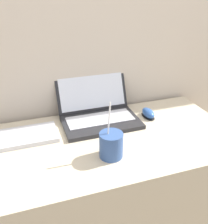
{
  "coord_description": "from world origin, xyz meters",
  "views": [
    {
      "loc": [
        -0.35,
        -0.63,
        1.39
      ],
      "look_at": [
        -0.01,
        0.39,
        0.83
      ],
      "focal_mm": 42.0,
      "sensor_mm": 36.0,
      "label": 1
    }
  ],
  "objects_px": {
    "laptop": "(97,108)",
    "external_keyboard": "(16,138)",
    "drink_cup": "(111,145)",
    "computer_mouse": "(148,113)"
  },
  "relations": [
    {
      "from": "laptop",
      "to": "computer_mouse",
      "type": "distance_m",
      "value": 0.26
    },
    {
      "from": "drink_cup",
      "to": "external_keyboard",
      "type": "height_order",
      "value": "drink_cup"
    },
    {
      "from": "drink_cup",
      "to": "external_keyboard",
      "type": "xyz_separation_m",
      "value": [
        -0.36,
        0.25,
        -0.05
      ]
    },
    {
      "from": "computer_mouse",
      "to": "laptop",
      "type": "bearing_deg",
      "value": 165.07
    },
    {
      "from": "drink_cup",
      "to": "external_keyboard",
      "type": "bearing_deg",
      "value": 145.68
    },
    {
      "from": "laptop",
      "to": "computer_mouse",
      "type": "xyz_separation_m",
      "value": [
        0.25,
        -0.07,
        -0.04
      ]
    },
    {
      "from": "drink_cup",
      "to": "computer_mouse",
      "type": "height_order",
      "value": "drink_cup"
    },
    {
      "from": "laptop",
      "to": "computer_mouse",
      "type": "relative_size",
      "value": 3.61
    },
    {
      "from": "laptop",
      "to": "external_keyboard",
      "type": "xyz_separation_m",
      "value": [
        -0.4,
        -0.07,
        -0.05
      ]
    },
    {
      "from": "computer_mouse",
      "to": "external_keyboard",
      "type": "height_order",
      "value": "computer_mouse"
    }
  ]
}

